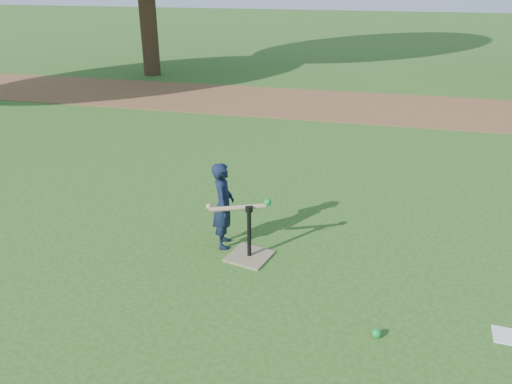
# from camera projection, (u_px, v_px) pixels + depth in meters

# --- Properties ---
(ground) EXTENTS (80.00, 80.00, 0.00)m
(ground) POSITION_uv_depth(u_px,v_px,m) (277.00, 282.00, 5.02)
(ground) COLOR #285116
(ground) RESTS_ON ground
(dirt_strip) EXTENTS (24.00, 3.00, 0.01)m
(dirt_strip) POSITION_uv_depth(u_px,v_px,m) (343.00, 105.00, 11.67)
(dirt_strip) COLOR brown
(dirt_strip) RESTS_ON ground
(child) EXTENTS (0.32, 0.41, 0.99)m
(child) POSITION_uv_depth(u_px,v_px,m) (223.00, 205.00, 5.51)
(child) COLOR black
(child) RESTS_ON ground
(wiffle_ball_ground) EXTENTS (0.08, 0.08, 0.08)m
(wiffle_ball_ground) POSITION_uv_depth(u_px,v_px,m) (377.00, 333.00, 4.24)
(wiffle_ball_ground) COLOR #0C8A33
(wiffle_ball_ground) RESTS_ON ground
(clipboard) EXTENTS (0.31, 0.25, 0.01)m
(clipboard) POSITION_uv_depth(u_px,v_px,m) (512.00, 337.00, 4.25)
(clipboard) COLOR silver
(clipboard) RESTS_ON ground
(batting_tee) EXTENTS (0.52, 0.52, 0.61)m
(batting_tee) POSITION_uv_depth(u_px,v_px,m) (249.00, 248.00, 5.42)
(batting_tee) COLOR #817451
(batting_tee) RESTS_ON ground
(swing_action) EXTENTS (0.67, 0.30, 0.12)m
(swing_action) POSITION_uv_depth(u_px,v_px,m) (241.00, 206.00, 5.24)
(swing_action) COLOR tan
(swing_action) RESTS_ON ground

